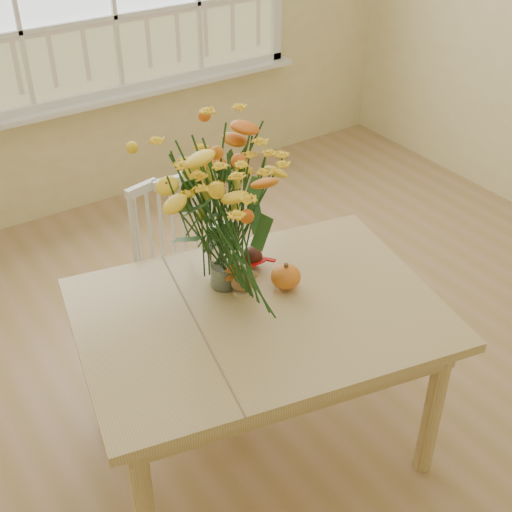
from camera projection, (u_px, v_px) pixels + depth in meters
floor at (350, 395)px, 3.05m from camera, size 4.00×4.50×0.01m
dining_table at (259, 329)px, 2.50m from camera, size 1.44×1.15×0.69m
windsor_chair at (183, 265)px, 3.03m from camera, size 0.43×0.42×0.86m
flower_vase at (222, 199)px, 2.37m from camera, size 0.51×0.51×0.61m
pumpkin at (286, 278)px, 2.53m from camera, size 0.11×0.11×0.09m
turkey_figurine at (243, 282)px, 2.50m from camera, size 0.11×0.10×0.12m
dark_gourd at (252, 257)px, 2.65m from camera, size 0.13×0.11×0.08m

